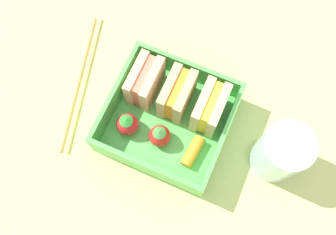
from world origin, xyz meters
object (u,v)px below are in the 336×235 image
sandwich_center (210,108)px  carrot_stick_far_left (193,152)px  sandwich_left (145,82)px  strawberry_far_left (127,124)px  drinking_glass (281,153)px  strawberry_left (160,136)px  sandwich_center_left (177,95)px  chopstick_pair (81,81)px

sandwich_center → carrot_stick_far_left: 6.06cm
sandwich_left → strawberry_far_left: sandwich_left is taller
carrot_stick_far_left → drinking_glass: size_ratio=0.49×
sandwich_left → strawberry_left: (4.71, -5.66, -1.23)cm
sandwich_center_left → drinking_glass: drinking_glass is taller
strawberry_far_left → drinking_glass: bearing=11.4°
strawberry_left → sandwich_center: bearing=51.8°
strawberry_left → sandwich_center_left: bearing=91.2°
carrot_stick_far_left → strawberry_far_left: bearing=-178.7°
strawberry_far_left → drinking_glass: drinking_glass is taller
drinking_glass → sandwich_center: bearing=168.4°
sandwich_left → carrot_stick_far_left: sandwich_left is taller
strawberry_far_left → drinking_glass: size_ratio=0.42×
sandwich_center_left → strawberry_left: size_ratio=1.72×
carrot_stick_far_left → drinking_glass: (9.99, 3.64, 2.25)cm
drinking_glass → sandwich_left: bearing=173.9°
sandwich_center_left → chopstick_pair: bearing=-170.7°
sandwich_left → strawberry_left: size_ratio=1.72×
strawberry_far_left → chopstick_pair: size_ratio=0.17×
sandwich_center → strawberry_far_left: size_ratio=1.69×
sandwich_center_left → sandwich_center: 4.58cm
sandwich_left → sandwich_center: 9.17cm
sandwich_left → chopstick_pair: bearing=-166.3°
strawberry_left → drinking_glass: 15.09cm
strawberry_left → drinking_glass: (14.58, 3.59, 1.48)cm
sandwich_center_left → sandwich_center: same height
strawberry_far_left → carrot_stick_far_left: bearing=1.3°
strawberry_left → chopstick_pair: 14.50cm
drinking_glass → chopstick_pair: bearing=-179.7°
sandwich_center_left → sandwich_center: (4.58, 0.00, 0.00)cm
strawberry_left → carrot_stick_far_left: (4.59, -0.06, -0.77)cm
sandwich_center → strawberry_left: (-4.46, -5.66, -1.23)cm
sandwich_center_left → sandwich_center: bearing=0.0°
strawberry_far_left → carrot_stick_far_left: size_ratio=0.84×
sandwich_center → strawberry_far_left: (-9.05, -5.93, -1.20)cm
strawberry_left → carrot_stick_far_left: bearing=-0.7°
sandwich_left → strawberry_far_left: bearing=-88.9°
sandwich_left → drinking_glass: (19.29, -2.08, 0.25)cm
strawberry_far_left → strawberry_left: size_ratio=1.02×
sandwich_center → carrot_stick_far_left: (0.13, -5.72, -1.99)cm
sandwich_left → sandwich_center_left: 4.58cm
sandwich_center → chopstick_pair: bearing=-173.0°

